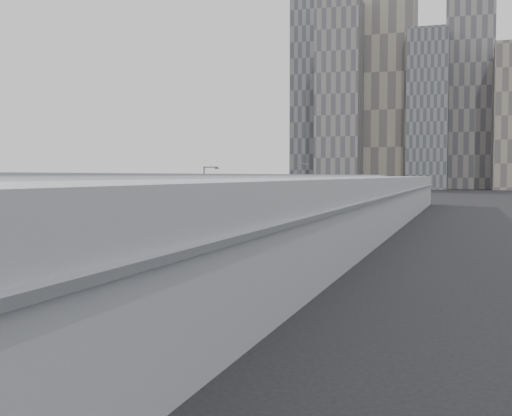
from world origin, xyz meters
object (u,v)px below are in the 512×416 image
at_px(street_lamp_far, 300,183).
at_px(bus_4, 287,214).
at_px(bus_3, 258,220).
at_px(bus_7, 342,202).
at_px(bus_8, 346,200).
at_px(bus_1, 143,240).
at_px(street_lamp_near, 206,194).
at_px(bus_0, 18,269).
at_px(bus_5, 307,209).
at_px(bus_6, 326,205).
at_px(bus_9, 359,197).
at_px(bus_10, 370,196).
at_px(bus_2, 212,228).
at_px(suv, 340,200).
at_px(shipping_container, 317,201).

bearing_deg(street_lamp_far, bus_4, -78.78).
relative_size(bus_3, street_lamp_far, 1.28).
bearing_deg(bus_4, bus_7, 93.15).
distance_m(bus_8, street_lamp_far, 19.07).
xyz_separation_m(bus_1, street_lamp_near, (-5.16, 25.84, 3.15)).
bearing_deg(bus_0, bus_7, 92.29).
relative_size(bus_5, bus_7, 1.04).
relative_size(street_lamp_near, street_lamp_far, 0.86).
relative_size(bus_6, street_lamp_far, 1.42).
height_order(bus_1, street_lamp_near, street_lamp_near).
relative_size(bus_0, bus_8, 0.99).
bearing_deg(bus_9, bus_10, 89.79).
relative_size(bus_1, bus_8, 1.07).
height_order(bus_4, bus_5, bus_5).
xyz_separation_m(bus_2, suv, (-5.59, 98.32, -0.88)).
relative_size(bus_4, bus_10, 0.94).
relative_size(bus_4, bus_9, 0.92).
relative_size(bus_1, bus_2, 0.97).
bearing_deg(bus_0, bus_4, 92.20).
bearing_deg(bus_8, bus_2, -83.78).
bearing_deg(bus_1, bus_4, 87.60).
bearing_deg(bus_1, bus_6, 87.81).
bearing_deg(bus_1, bus_2, 83.84).
relative_size(bus_9, street_lamp_far, 1.39).
height_order(bus_2, suv, bus_2).
height_order(bus_0, bus_4, same).
relative_size(bus_6, bus_8, 1.09).
xyz_separation_m(bus_2, bus_4, (-0.28, 29.62, -0.18)).
bearing_deg(suv, bus_0, -84.70).
xyz_separation_m(bus_0, bus_3, (0.76, 44.05, 0.00)).
height_order(bus_4, street_lamp_near, street_lamp_near).
bearing_deg(bus_7, bus_6, -85.39).
height_order(bus_7, bus_8, bus_7).
distance_m(street_lamp_far, shipping_container, 15.15).
bearing_deg(bus_7, bus_3, -85.40).
bearing_deg(bus_4, bus_3, -85.57).
distance_m(bus_10, shipping_container, 32.80).
relative_size(bus_1, shipping_container, 2.26).
distance_m(bus_0, bus_10, 140.33).
bearing_deg(bus_6, bus_4, -88.10).
xyz_separation_m(bus_5, bus_7, (-0.11, 31.46, -0.07)).
relative_size(bus_5, bus_10, 1.01).
bearing_deg(bus_6, street_lamp_far, 131.95).
xyz_separation_m(bus_4, street_lamp_near, (-5.94, -16.36, 3.29)).
relative_size(bus_6, bus_7, 1.07).
height_order(bus_4, bus_6, bus_6).
relative_size(bus_0, bus_2, 0.90).
distance_m(street_lamp_near, street_lamp_far, 51.75).
bearing_deg(bus_0, bus_10, 92.39).
bearing_deg(bus_5, bus_3, -92.45).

